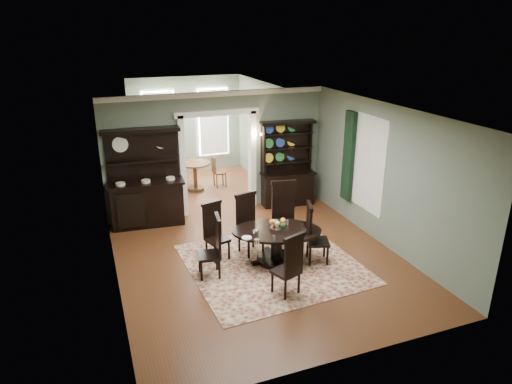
# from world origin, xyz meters

# --- Properties ---
(room) EXTENTS (5.51, 6.01, 3.01)m
(room) POSITION_xyz_m (0.00, 0.04, 1.58)
(room) COLOR brown
(room) RESTS_ON ground
(parlor) EXTENTS (3.51, 3.50, 3.01)m
(parlor) POSITION_xyz_m (0.00, 5.53, 1.52)
(parlor) COLOR brown
(parlor) RESTS_ON ground
(doorway_trim) EXTENTS (2.08, 0.25, 2.57)m
(doorway_trim) POSITION_xyz_m (0.00, 3.00, 1.62)
(doorway_trim) COLOR white
(doorway_trim) RESTS_ON floor
(right_window) EXTENTS (0.15, 1.47, 2.12)m
(right_window) POSITION_xyz_m (2.69, 0.93, 1.60)
(right_window) COLOR white
(right_window) RESTS_ON wall_right
(wall_sconce) EXTENTS (0.27, 0.21, 0.21)m
(wall_sconce) POSITION_xyz_m (0.95, 2.85, 1.89)
(wall_sconce) COLOR #BB7E31
(wall_sconce) RESTS_ON back_wall_right
(rug) EXTENTS (3.37, 3.28, 0.01)m
(rug) POSITION_xyz_m (0.17, -0.12, 0.01)
(rug) COLOR maroon
(rug) RESTS_ON floor
(dining_table) EXTENTS (2.07, 2.07, 0.70)m
(dining_table) POSITION_xyz_m (0.29, -0.04, 0.48)
(dining_table) COLOR black
(dining_table) RESTS_ON rug
(centerpiece) EXTENTS (1.47, 0.94, 0.24)m
(centerpiece) POSITION_xyz_m (0.29, -0.03, 0.77)
(centerpiece) COLOR silver
(centerpiece) RESTS_ON dining_table
(chair_far_left) EXTENTS (0.53, 0.52, 1.18)m
(chair_far_left) POSITION_xyz_m (-0.80, 0.60, 0.62)
(chair_far_left) COLOR black
(chair_far_left) RESTS_ON rug
(chair_far_mid) EXTENTS (0.56, 0.54, 1.27)m
(chair_far_mid) POSITION_xyz_m (-0.08, 0.59, 0.67)
(chair_far_mid) COLOR black
(chair_far_mid) RESTS_ON rug
(chair_far_right) EXTENTS (0.60, 0.58, 1.39)m
(chair_far_right) POSITION_xyz_m (0.77, 0.68, 0.73)
(chair_far_right) COLOR black
(chair_far_right) RESTS_ON rug
(chair_end_left) EXTENTS (0.48, 0.50, 1.20)m
(chair_end_left) POSITION_xyz_m (-1.00, -0.12, 0.63)
(chair_end_left) COLOR black
(chair_end_left) RESTS_ON rug
(chair_end_right) EXTENTS (0.56, 0.57, 1.24)m
(chair_end_right) POSITION_xyz_m (0.95, -0.30, 0.65)
(chair_end_right) COLOR black
(chair_end_right) RESTS_ON rug
(chair_near) EXTENTS (0.55, 0.54, 1.19)m
(chair_near) POSITION_xyz_m (0.03, -1.24, 0.63)
(chair_near) COLOR black
(chair_near) RESTS_ON rug
(sideboard) EXTENTS (1.79, 0.76, 2.29)m
(sideboard) POSITION_xyz_m (-1.83, 2.73, 0.80)
(sideboard) COLOR black
(sideboard) RESTS_ON floor
(welsh_dresser) EXTENTS (1.46, 0.66, 2.21)m
(welsh_dresser) POSITION_xyz_m (1.78, 2.76, 0.80)
(welsh_dresser) COLOR black
(welsh_dresser) RESTS_ON floor
(parlor_table) EXTENTS (0.88, 0.88, 0.81)m
(parlor_table) POSITION_xyz_m (-0.22, 4.66, 0.53)
(parlor_table) COLOR #512D17
(parlor_table) RESTS_ON parlor_floor
(parlor_chair_left) EXTENTS (0.39, 0.38, 0.85)m
(parlor_chair_left) POSITION_xyz_m (-0.59, 4.94, 0.45)
(parlor_chair_left) COLOR #512D17
(parlor_chair_left) RESTS_ON parlor_floor
(parlor_chair_right) EXTENTS (0.39, 0.39, 0.92)m
(parlor_chair_right) POSITION_xyz_m (0.45, 4.67, 0.49)
(parlor_chair_right) COLOR #512D17
(parlor_chair_right) RESTS_ON parlor_floor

